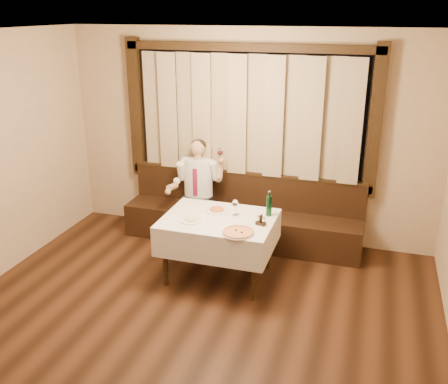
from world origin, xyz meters
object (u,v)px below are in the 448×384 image
(banquette, at_px, (242,220))
(pasta_red, at_px, (217,208))
(seated_man, at_px, (197,183))
(dining_table, at_px, (219,226))
(green_bottle, at_px, (269,205))
(pizza, at_px, (238,232))
(cruet_caddy, at_px, (261,221))
(pasta_cream, at_px, (191,218))

(banquette, bearing_deg, pasta_red, -95.66)
(pasta_red, height_order, seated_man, seated_man)
(dining_table, height_order, green_bottle, green_bottle)
(dining_table, height_order, seated_man, seated_man)
(green_bottle, bearing_deg, seated_man, 148.40)
(pizza, xyz_separation_m, pasta_red, (-0.41, 0.53, 0.02))
(pasta_red, bearing_deg, seated_man, 124.92)
(dining_table, bearing_deg, seated_man, 123.13)
(green_bottle, distance_m, cruet_caddy, 0.30)
(dining_table, distance_m, green_bottle, 0.62)
(green_bottle, distance_m, seated_man, 1.34)
(banquette, relative_size, pasta_red, 11.67)
(pizza, relative_size, seated_man, 0.26)
(green_bottle, bearing_deg, banquette, 123.86)
(cruet_caddy, bearing_deg, green_bottle, 99.54)
(pizza, relative_size, green_bottle, 1.18)
(green_bottle, bearing_deg, pasta_cream, -153.09)
(banquette, height_order, cruet_caddy, banquette)
(green_bottle, relative_size, cruet_caddy, 2.46)
(dining_table, bearing_deg, green_bottle, 23.77)
(cruet_caddy, bearing_deg, dining_table, -171.19)
(green_bottle, relative_size, seated_man, 0.22)
(pasta_red, bearing_deg, pasta_cream, -118.38)
(pasta_red, distance_m, pasta_cream, 0.40)
(pasta_cream, xyz_separation_m, green_bottle, (0.81, 0.41, 0.09))
(dining_table, relative_size, green_bottle, 4.22)
(banquette, xyz_separation_m, seated_man, (-0.61, -0.09, 0.49))
(banquette, height_order, dining_table, banquette)
(dining_table, height_order, pizza, pizza)
(pasta_red, bearing_deg, dining_table, -65.19)
(pizza, bearing_deg, pasta_red, 128.04)
(pizza, bearing_deg, banquette, 103.46)
(banquette, xyz_separation_m, pasta_red, (-0.08, -0.84, 0.48))
(banquette, distance_m, pasta_cream, 1.32)
(dining_table, xyz_separation_m, pasta_red, (-0.08, 0.18, 0.14))
(banquette, height_order, seated_man, seated_man)
(dining_table, relative_size, pasta_cream, 5.09)
(pizza, distance_m, seated_man, 1.59)
(pizza, bearing_deg, seated_man, 126.24)
(banquette, xyz_separation_m, pasta_cream, (-0.28, -1.20, 0.48))
(green_bottle, bearing_deg, cruet_caddy, -95.22)
(pizza, xyz_separation_m, cruet_caddy, (0.18, 0.29, 0.03))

